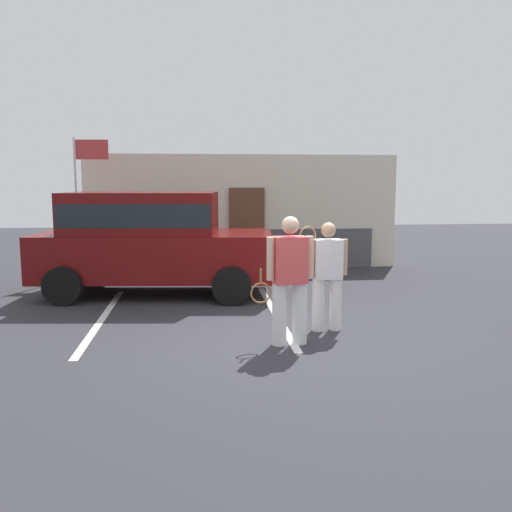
% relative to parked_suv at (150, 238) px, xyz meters
% --- Properties ---
extents(ground_plane, '(40.00, 40.00, 0.00)m').
position_rel_parked_suv_xyz_m(ground_plane, '(2.13, -3.37, -1.15)').
color(ground_plane, '#2D2D33').
extents(parking_stripe_0, '(0.12, 4.40, 0.01)m').
position_rel_parked_suv_xyz_m(parking_stripe_0, '(-0.65, -1.87, -1.14)').
color(parking_stripe_0, silver).
rests_on(parking_stripe_0, ground_plane).
extents(parking_stripe_1, '(0.12, 4.40, 0.01)m').
position_rel_parked_suv_xyz_m(parking_stripe_1, '(2.26, -1.87, -1.14)').
color(parking_stripe_1, silver).
rests_on(parking_stripe_1, ground_plane).
extents(house_frontage, '(8.04, 0.40, 2.94)m').
position_rel_parked_suv_xyz_m(house_frontage, '(2.13, 3.12, 0.24)').
color(house_frontage, beige).
rests_on(house_frontage, ground_plane).
extents(parked_suv, '(4.77, 2.53, 2.05)m').
position_rel_parked_suv_xyz_m(parked_suv, '(0.00, 0.00, 0.00)').
color(parked_suv, '#590C0C').
rests_on(parked_suv, ground_plane).
extents(tennis_player_man, '(0.92, 0.33, 1.79)m').
position_rel_parked_suv_xyz_m(tennis_player_man, '(2.20, -3.64, -0.22)').
color(tennis_player_man, white).
rests_on(tennis_player_man, ground_plane).
extents(tennis_player_woman, '(0.76, 0.28, 1.66)m').
position_rel_parked_suv_xyz_m(tennis_player_woman, '(2.89, -2.99, -0.28)').
color(tennis_player_woman, white).
rests_on(tennis_player_woman, ground_plane).
extents(potted_plant_by_porch, '(0.56, 0.56, 0.74)m').
position_rel_parked_suv_xyz_m(potted_plant_by_porch, '(3.96, 1.84, -0.74)').
color(potted_plant_by_porch, brown).
rests_on(potted_plant_by_porch, ground_plane).
extents(flag_pole, '(0.80, 0.08, 3.27)m').
position_rel_parked_suv_xyz_m(flag_pole, '(-1.68, 2.18, 1.10)').
color(flag_pole, silver).
rests_on(flag_pole, ground_plane).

